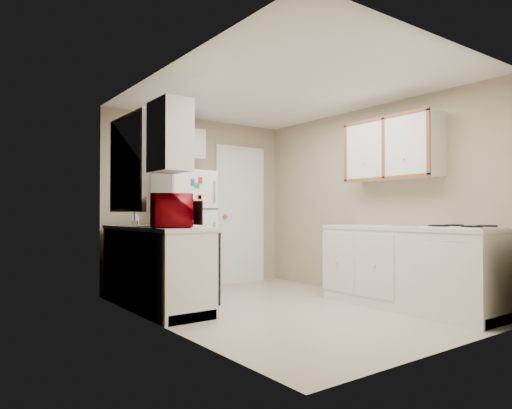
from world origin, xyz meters
TOP-DOWN VIEW (x-y plane):
  - floor at (0.00, 0.00)m, footprint 3.80×3.80m
  - ceiling at (0.00, 0.00)m, footprint 3.80×3.80m
  - wall_left at (-1.40, 0.00)m, footprint 3.80×3.80m
  - wall_right at (1.40, 0.00)m, footprint 3.80×3.80m
  - wall_back at (0.00, 1.90)m, footprint 2.80×2.80m
  - wall_front at (0.00, -1.90)m, footprint 2.80×2.80m
  - left_counter at (-1.10, 0.90)m, footprint 0.60×1.80m
  - dishwasher at (-0.81, 0.30)m, footprint 0.03×0.58m
  - sink at (-1.10, 1.05)m, footprint 0.54×0.74m
  - microwave at (-1.12, 0.44)m, footprint 0.70×0.57m
  - soap_bottle at (-1.15, 1.36)m, footprint 0.10×0.10m
  - window_blinds at (-1.36, 1.05)m, footprint 0.10×0.98m
  - upper_cabinet_left at (-1.25, 0.22)m, footprint 0.30×0.45m
  - refrigerator at (-0.40, 1.58)m, footprint 0.67×0.65m
  - cabinet_over_fridge at (-0.40, 1.75)m, footprint 0.70×0.30m
  - interior_door at (0.70, 1.86)m, footprint 0.86×0.06m
  - right_counter at (1.10, -0.80)m, footprint 0.60×2.00m
  - stove at (1.09, -1.45)m, footprint 0.53×0.65m
  - upper_cabinet_right at (1.25, -0.50)m, footprint 0.30×1.20m

SIDE VIEW (x-z plane):
  - floor at x=0.00m, z-range 0.00..0.00m
  - stove at x=1.09m, z-range 0.00..0.78m
  - left_counter at x=-1.10m, z-range 0.00..0.90m
  - right_counter at x=1.10m, z-range 0.00..0.90m
  - dishwasher at x=-0.81m, z-range 0.13..0.85m
  - refrigerator at x=-0.40m, z-range 0.00..1.60m
  - sink at x=-1.10m, z-range 0.78..0.94m
  - soap_bottle at x=-1.15m, z-range 0.91..1.09m
  - interior_door at x=0.70m, z-range -0.02..2.06m
  - microwave at x=-1.12m, z-range 0.84..1.26m
  - wall_left at x=-1.40m, z-range 1.20..1.20m
  - wall_right at x=1.40m, z-range 1.20..1.20m
  - wall_back at x=0.00m, z-range 1.20..1.20m
  - wall_front at x=0.00m, z-range 1.20..1.20m
  - window_blinds at x=-1.36m, z-range 1.06..2.14m
  - upper_cabinet_left at x=-1.25m, z-range 1.45..2.15m
  - upper_cabinet_right at x=1.25m, z-range 1.45..2.15m
  - cabinet_over_fridge at x=-0.40m, z-range 1.80..2.20m
  - ceiling at x=0.00m, z-range 2.40..2.40m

